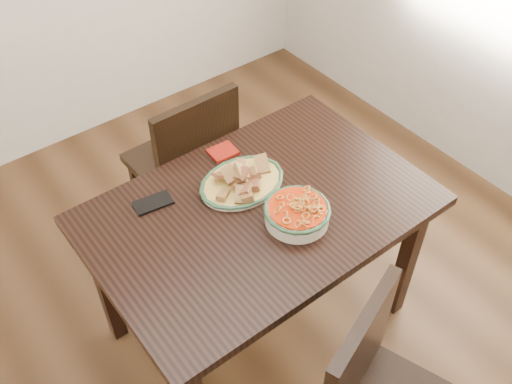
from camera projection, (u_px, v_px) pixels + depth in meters
floor at (232, 332)px, 2.58m from camera, size 3.50×3.50×0.00m
dining_table at (259, 224)px, 2.17m from camera, size 1.25×0.83×0.75m
chair_far at (188, 160)px, 2.66m from camera, size 0.43×0.43×0.89m
fish_plate at (242, 176)px, 2.15m from camera, size 0.34×0.26×0.11m
noodle_bowl at (297, 212)px, 2.02m from camera, size 0.24×0.24×0.08m
smartphone at (153, 203)px, 2.11m from camera, size 0.15×0.10×0.01m
napkin at (223, 152)px, 2.31m from camera, size 0.11×0.10×0.01m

